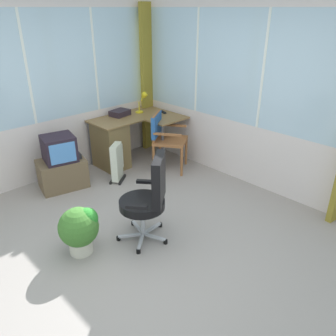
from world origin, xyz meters
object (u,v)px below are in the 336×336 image
at_px(desk, 114,142).
at_px(paper_tray, 120,113).
at_px(tv_remote, 163,112).
at_px(space_heater, 117,162).
at_px(desk_lamp, 144,99).
at_px(office_chair, 149,195).
at_px(potted_plant, 80,228).
at_px(wooden_armchair, 163,134).
at_px(tv_on_stand, 62,165).

xyz_separation_m(desk, paper_tray, (0.26, 0.16, 0.39)).
height_order(tv_remote, space_heater, tv_remote).
height_order(desk_lamp, office_chair, desk_lamp).
height_order(space_heater, potted_plant, space_heater).
bearing_deg(wooden_armchair, potted_plant, -155.87).
xyz_separation_m(tv_on_stand, potted_plant, (-0.58, -1.46, -0.04)).
relative_size(desk, office_chair, 1.32).
bearing_deg(tv_on_stand, office_chair, -87.00).
bearing_deg(space_heater, tv_remote, 11.15).
xyz_separation_m(paper_tray, tv_on_stand, (-1.24, -0.24, -0.46)).
height_order(wooden_armchair, potted_plant, wooden_armchair).
relative_size(tv_on_stand, space_heater, 1.35).
relative_size(paper_tray, space_heater, 0.52).
bearing_deg(space_heater, paper_tray, 48.23).
distance_m(tv_remote, space_heater, 1.28).
distance_m(office_chair, space_heater, 1.57).
relative_size(paper_tray, tv_on_stand, 0.39).
bearing_deg(tv_remote, wooden_armchair, -115.19).
xyz_separation_m(tv_remote, space_heater, (-1.16, -0.23, -0.48)).
bearing_deg(potted_plant, tv_on_stand, 68.19).
xyz_separation_m(tv_remote, paper_tray, (-0.62, 0.38, 0.03)).
relative_size(office_chair, space_heater, 1.74).
distance_m(paper_tray, office_chair, 2.34).
relative_size(desk, tv_on_stand, 1.71).
bearing_deg(potted_plant, wooden_armchair, 24.13).
relative_size(tv_remote, potted_plant, 0.29).
height_order(paper_tray, wooden_armchair, wooden_armchair).
distance_m(paper_tray, tv_on_stand, 1.34).
xyz_separation_m(desk_lamp, tv_remote, (0.20, -0.24, -0.22)).
bearing_deg(tv_remote, paper_tray, 167.87).
xyz_separation_m(wooden_armchair, space_heater, (-0.77, 0.18, -0.30)).
bearing_deg(desk, wooden_armchair, -51.89).
bearing_deg(wooden_armchair, desk, 128.11).
height_order(tv_remote, potted_plant, tv_remote).
bearing_deg(office_chair, paper_tray, 60.48).
distance_m(office_chair, tv_on_stand, 1.80).
relative_size(desk, tv_remote, 8.89).
bearing_deg(desk_lamp, tv_on_stand, -176.22).
distance_m(tv_remote, tv_on_stand, 1.91).
bearing_deg(tv_on_stand, wooden_armchair, -20.20).
distance_m(wooden_armchair, office_chair, 1.85).
relative_size(desk, desk_lamp, 3.78).
distance_m(desk_lamp, paper_tray, 0.48).
xyz_separation_m(desk, wooden_armchair, (0.49, -0.62, 0.18)).
distance_m(tv_on_stand, potted_plant, 1.57).
xyz_separation_m(desk, tv_remote, (0.88, -0.22, 0.36)).
xyz_separation_m(desk_lamp, wooden_armchair, (-0.19, -0.65, -0.40)).
height_order(desk, tv_remote, tv_remote).
distance_m(desk_lamp, wooden_armchair, 0.78).
xyz_separation_m(desk_lamp, tv_on_stand, (-1.66, -0.11, -0.64)).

